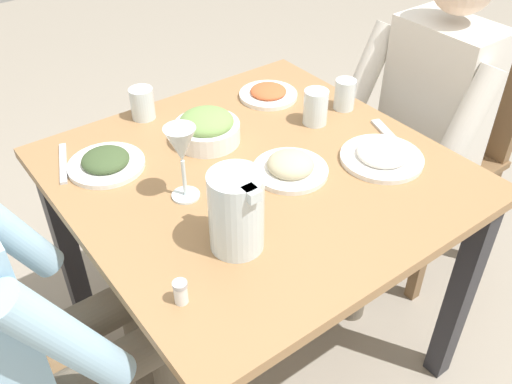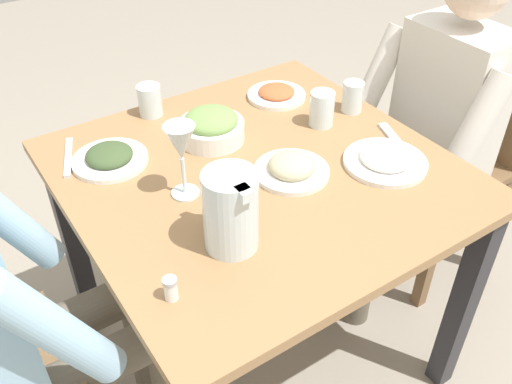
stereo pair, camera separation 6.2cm
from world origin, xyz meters
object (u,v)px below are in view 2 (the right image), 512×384
object	(u,v)px
plate_dolmas	(110,157)
water_glass_far_right	(353,97)
diner_far	(16,306)
water_glass_near_right	(322,109)
plate_yoghurt	(386,159)
chair_near	(457,146)
salad_bowl	(211,127)
water_pitcher	(231,211)
plate_rice_curry	(277,94)
water_glass_by_pitcher	(150,100)
wine_glass	(181,146)
plate_beans	(292,168)
dining_table	(258,204)
salt_shaker	(171,289)
diner_near	(425,127)

from	to	relation	value
plate_dolmas	water_glass_far_right	world-z (taller)	water_glass_far_right
diner_far	water_glass_near_right	world-z (taller)	diner_far
plate_yoghurt	chair_near	bearing A→B (deg)	-73.20
diner_far	water_glass_far_right	xyz separation A→B (m)	(0.12, -1.06, 0.14)
salad_bowl	water_glass_near_right	size ratio (longest dim) A/B	1.77
salad_bowl	water_pitcher	bearing A→B (deg)	155.61
water_pitcher	water_glass_far_right	distance (m)	0.69
water_pitcher	plate_rice_curry	bearing A→B (deg)	-43.74
water_glass_by_pitcher	wine_glass	world-z (taller)	wine_glass
water_pitcher	salad_bowl	xyz separation A→B (m)	(0.40, -0.18, -0.05)
diner_far	wine_glass	distance (m)	0.51
plate_beans	water_glass_far_right	distance (m)	0.39
chair_near	diner_far	size ratio (longest dim) A/B	0.75
chair_near	water_glass_far_right	xyz separation A→B (m)	(0.09, 0.45, 0.29)
dining_table	salad_bowl	size ratio (longest dim) A/B	5.24
dining_table	water_glass_far_right	bearing A→B (deg)	-76.51
water_glass_by_pitcher	salt_shaker	distance (m)	0.74
chair_near	salad_bowl	size ratio (longest dim) A/B	4.89
plate_beans	wine_glass	bearing A→B (deg)	73.77
diner_near	water_glass_by_pitcher	bearing A→B (deg)	61.75
dining_table	wine_glass	bearing A→B (deg)	86.32
plate_yoghurt	wine_glass	size ratio (longest dim) A/B	1.13
salad_bowl	plate_beans	bearing A→B (deg)	-161.02
water_pitcher	water_glass_near_right	world-z (taller)	water_pitcher
water_pitcher	plate_beans	world-z (taller)	water_pitcher
plate_dolmas	diner_far	bearing A→B (deg)	127.74
salad_bowl	plate_yoghurt	distance (m)	0.48
dining_table	salad_bowl	distance (m)	0.25
dining_table	salad_bowl	bearing A→B (deg)	8.63
plate_yoghurt	water_glass_by_pitcher	distance (m)	0.71
water_glass_far_right	plate_rice_curry	bearing A→B (deg)	36.32
plate_rice_curry	wine_glass	xyz separation A→B (m)	(-0.28, 0.47, 0.13)
water_pitcher	salt_shaker	xyz separation A→B (m)	(-0.07, 0.18, -0.07)
plate_yoghurt	water_glass_near_right	size ratio (longest dim) A/B	2.14
diner_far	water_glass_far_right	world-z (taller)	diner_far
chair_near	plate_rice_curry	size ratio (longest dim) A/B	4.88
water_pitcher	dining_table	bearing A→B (deg)	-45.82
plate_yoghurt	water_glass_near_right	world-z (taller)	water_glass_near_right
plate_beans	water_glass_near_right	bearing A→B (deg)	-55.41
plate_dolmas	wine_glass	distance (m)	0.28
salt_shaker	diner_near	bearing A→B (deg)	-75.35
diner_far	plate_beans	xyz separation A→B (m)	(-0.04, -0.72, 0.12)
plate_rice_curry	water_glass_near_right	size ratio (longest dim) A/B	1.77
wine_glass	salt_shaker	bearing A→B (deg)	147.35
dining_table	water_glass_near_right	distance (m)	0.34
plate_yoghurt	water_pitcher	bearing A→B (deg)	93.87
water_glass_far_right	salt_shaker	xyz separation A→B (m)	(-0.37, 0.80, -0.02)
dining_table	diner_far	size ratio (longest dim) A/B	0.81
salad_bowl	water_glass_near_right	xyz separation A→B (m)	(-0.11, -0.31, 0.01)
plate_beans	water_glass_near_right	distance (m)	0.27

